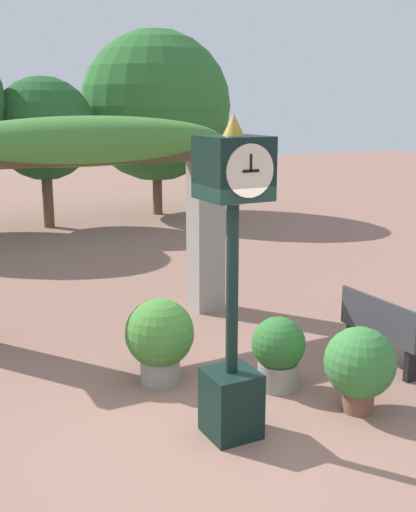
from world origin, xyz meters
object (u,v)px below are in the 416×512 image
Objects in this scene: pedestal_clock at (232,277)px; potted_plant_near_left at (160,337)px; potted_plant_far_left at (278,351)px; potted_plant_near_right at (360,365)px; park_bench at (384,333)px.

potted_plant_near_left is (-0.14, 1.47, -1.07)m from pedestal_clock.
potted_plant_near_right is at bearing -62.56° from potted_plant_far_left.
potted_plant_near_left is at bearing 134.04° from potted_plant_near_right.
potted_plant_far_left is (-0.45, 0.87, -0.07)m from potted_plant_near_right.
pedestal_clock is 1.84m from potted_plant_near_right.
potted_plant_near_left is at bearing 145.74° from potted_plant_far_left.
pedestal_clock is at bearing 104.36° from park_bench.
pedestal_clock is at bearing 172.96° from potted_plant_near_right.
park_bench is (2.56, 0.66, -1.20)m from pedestal_clock.
potted_plant_far_left is (1.01, 0.69, -1.17)m from pedestal_clock.
park_bench is at bearing 37.18° from potted_plant_near_right.
potted_plant_near_left reaches higher than potted_plant_far_left.
potted_plant_far_left is 1.55m from park_bench.
potted_plant_near_right is 1.39m from park_bench.
potted_plant_far_left is at bearing 34.49° from pedestal_clock.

